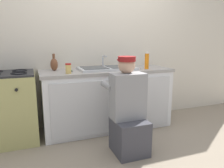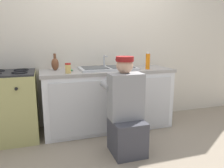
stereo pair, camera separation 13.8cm
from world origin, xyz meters
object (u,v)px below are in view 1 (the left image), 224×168
(plumber_person, at_px, (128,113))
(cell_phone, at_px, (69,71))
(condiment_jar, at_px, (68,68))
(soap_bottle_orange, at_px, (147,61))
(vase_decorative, at_px, (54,64))
(stove_range, at_px, (10,107))
(sink_double_basin, at_px, (107,68))

(plumber_person, distance_m, cell_phone, 1.04)
(condiment_jar, distance_m, soap_bottle_orange, 1.13)
(vase_decorative, xyz_separation_m, condiment_jar, (0.14, -0.32, -0.03))
(stove_range, xyz_separation_m, soap_bottle_orange, (1.85, -0.15, 0.53))
(stove_range, relative_size, condiment_jar, 7.04)
(sink_double_basin, bearing_deg, cell_phone, 176.34)
(stove_range, bearing_deg, sink_double_basin, 0.10)
(plumber_person, height_order, condiment_jar, plumber_person)
(stove_range, bearing_deg, soap_bottle_orange, -4.73)
(sink_double_basin, xyz_separation_m, stove_range, (-1.30, -0.00, -0.44))
(vase_decorative, bearing_deg, stove_range, -167.04)
(sink_double_basin, bearing_deg, condiment_jar, -161.73)
(soap_bottle_orange, bearing_deg, plumber_person, -132.77)
(vase_decorative, bearing_deg, condiment_jar, -66.73)
(vase_decorative, distance_m, soap_bottle_orange, 1.30)
(condiment_jar, bearing_deg, vase_decorative, 113.27)
(plumber_person, xyz_separation_m, vase_decorative, (-0.70, 0.89, 0.50))
(soap_bottle_orange, bearing_deg, sink_double_basin, 164.28)
(plumber_person, relative_size, soap_bottle_orange, 4.42)
(stove_range, distance_m, condiment_jar, 0.89)
(cell_phone, height_order, condiment_jar, condiment_jar)
(sink_double_basin, relative_size, condiment_jar, 6.25)
(stove_range, distance_m, plumber_person, 1.49)
(cell_phone, xyz_separation_m, condiment_jar, (-0.05, -0.22, 0.06))
(sink_double_basin, xyz_separation_m, soap_bottle_orange, (0.55, -0.16, 0.09))
(stove_range, height_order, cell_phone, stove_range)
(stove_range, xyz_separation_m, vase_decorative, (0.58, 0.13, 0.51))
(cell_phone, distance_m, vase_decorative, 0.23)
(cell_phone, distance_m, soap_bottle_orange, 1.10)
(plumber_person, xyz_separation_m, cell_phone, (-0.52, 0.80, 0.41))
(plumber_person, distance_m, condiment_jar, 0.93)
(stove_range, bearing_deg, cell_phone, 2.70)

